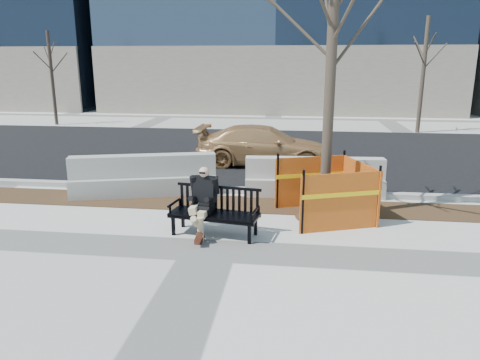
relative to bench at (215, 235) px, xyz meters
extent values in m
plane|color=beige|center=(0.04, -0.70, 0.00)|extent=(120.00, 120.00, 0.00)
cube|color=#47301C|center=(0.04, 1.90, 0.00)|extent=(40.00, 1.20, 0.02)
cube|color=black|center=(0.04, 8.10, 0.00)|extent=(60.00, 10.40, 0.01)
cube|color=#9E9B93|center=(0.04, 2.85, 0.06)|extent=(60.00, 0.25, 0.12)
imported|color=#B27F4B|center=(0.46, 6.00, 0.00)|extent=(4.21, 1.78, 1.21)
camera|label=1|loc=(1.47, -7.77, 3.14)|focal=33.86mm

